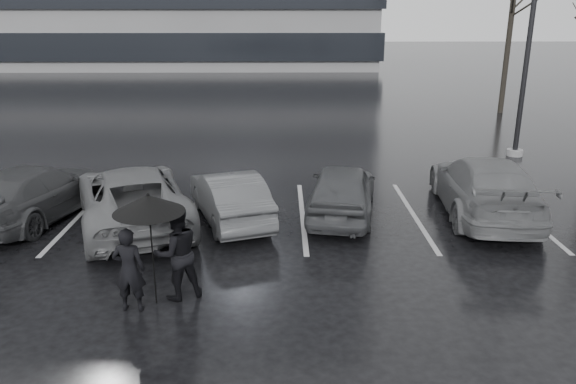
# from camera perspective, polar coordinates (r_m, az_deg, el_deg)

# --- Properties ---
(ground) EXTENTS (160.00, 160.00, 0.00)m
(ground) POSITION_cam_1_polar(r_m,az_deg,el_deg) (11.80, -1.02, -6.61)
(ground) COLOR black
(ground) RESTS_ON ground
(car_main) EXTENTS (2.22, 4.10, 1.32)m
(car_main) POSITION_cam_1_polar(r_m,az_deg,el_deg) (13.97, 5.52, 0.23)
(car_main) COLOR black
(car_main) RESTS_ON ground
(car_west_a) EXTENTS (2.43, 3.94, 1.23)m
(car_west_a) POSITION_cam_1_polar(r_m,az_deg,el_deg) (13.66, -5.93, -0.43)
(car_west_a) COLOR #303032
(car_west_a) RESTS_ON ground
(car_west_b) EXTENTS (3.93, 5.58, 1.41)m
(car_west_b) POSITION_cam_1_polar(r_m,az_deg,el_deg) (13.81, -15.53, -0.39)
(car_west_b) COLOR #49494B
(car_west_b) RESTS_ON ground
(car_west_c) EXTENTS (2.80, 4.86, 1.32)m
(car_west_c) POSITION_cam_1_polar(r_m,az_deg,el_deg) (15.06, -24.33, -0.02)
(car_west_c) COLOR black
(car_west_c) RESTS_ON ground
(car_east) EXTENTS (2.51, 5.21, 1.46)m
(car_east) POSITION_cam_1_polar(r_m,az_deg,el_deg) (14.80, 19.33, 0.58)
(car_east) COLOR #49494B
(car_east) RESTS_ON ground
(pedestrian_left) EXTENTS (0.56, 0.38, 1.50)m
(pedestrian_left) POSITION_cam_1_polar(r_m,az_deg,el_deg) (9.91, -15.84, -7.60)
(pedestrian_left) COLOR black
(pedestrian_left) RESTS_ON ground
(pedestrian_right) EXTENTS (1.04, 0.96, 1.72)m
(pedestrian_right) POSITION_cam_1_polar(r_m,az_deg,el_deg) (10.08, -11.21, -6.08)
(pedestrian_right) COLOR black
(pedestrian_right) RESTS_ON ground
(umbrella) EXTENTS (1.20, 1.20, 2.04)m
(umbrella) POSITION_cam_1_polar(r_m,az_deg,el_deg) (9.59, -13.99, -1.16)
(umbrella) COLOR black
(umbrella) RESTS_ON ground
(lamp_post) EXTENTS (0.55, 0.55, 9.96)m
(lamp_post) POSITION_cam_1_polar(r_m,az_deg,el_deg) (20.81, 23.52, 15.68)
(lamp_post) COLOR gray
(lamp_post) RESTS_ON ground
(stall_stripes) EXTENTS (19.72, 5.00, 0.00)m
(stall_stripes) POSITION_cam_1_polar(r_m,az_deg,el_deg) (14.14, -4.21, -2.35)
(stall_stripes) COLOR #A7A7A9
(stall_stripes) RESTS_ON ground
(tree_north) EXTENTS (0.26, 0.26, 8.50)m
(tree_north) POSITION_cam_1_polar(r_m,az_deg,el_deg) (29.79, 21.67, 15.61)
(tree_north) COLOR black
(tree_north) RESTS_ON ground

